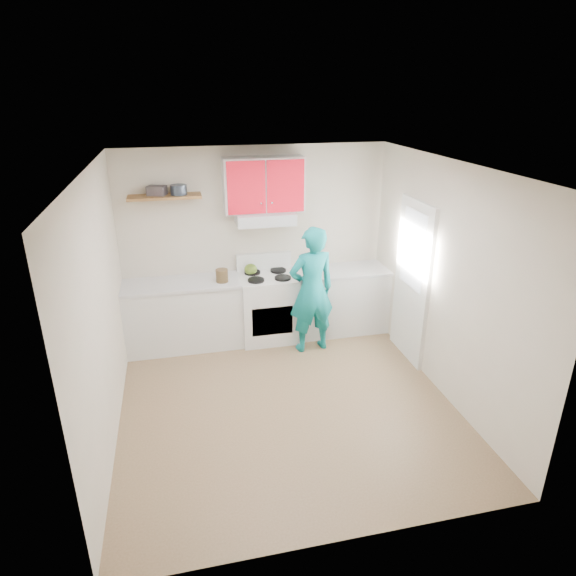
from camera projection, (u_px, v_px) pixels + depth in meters
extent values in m
plane|color=brown|center=(286.00, 402.00, 5.58)|extent=(3.80, 3.80, 0.00)
cube|color=white|center=(286.00, 167.00, 4.60)|extent=(3.60, 3.80, 0.04)
cube|color=beige|center=(255.00, 243.00, 6.81)|extent=(3.60, 0.04, 2.60)
cube|color=beige|center=(347.00, 402.00, 3.38)|extent=(3.60, 0.04, 2.60)
cube|color=beige|center=(102.00, 312.00, 4.72)|extent=(0.04, 3.80, 2.60)
cube|color=beige|center=(445.00, 281.00, 5.47)|extent=(0.04, 3.80, 2.60)
cube|color=white|center=(412.00, 282.00, 6.20)|extent=(0.05, 0.85, 2.05)
cube|color=white|center=(413.00, 250.00, 6.03)|extent=(0.01, 0.55, 0.95)
cube|color=silver|center=(184.00, 315.00, 6.64)|extent=(1.52, 0.60, 0.90)
cube|color=silver|center=(339.00, 300.00, 7.09)|extent=(1.32, 0.60, 0.90)
cube|color=white|center=(268.00, 307.00, 6.85)|extent=(0.76, 0.65, 0.92)
cube|color=silver|center=(265.00, 218.00, 6.48)|extent=(0.76, 0.44, 0.15)
cube|color=red|center=(264.00, 185.00, 6.37)|extent=(1.02, 0.33, 0.70)
cube|color=brown|center=(165.00, 197.00, 6.16)|extent=(0.90, 0.30, 0.04)
cube|color=#453C3F|center=(157.00, 191.00, 6.14)|extent=(0.26, 0.22, 0.11)
cylinder|color=#333D4C|center=(179.00, 190.00, 6.16)|extent=(0.24, 0.24, 0.12)
ellipsoid|color=#516F1F|center=(251.00, 269.00, 6.71)|extent=(0.21, 0.21, 0.15)
cylinder|color=#4D3B22|center=(222.00, 276.00, 6.46)|extent=(0.20, 0.20, 0.19)
cube|color=olive|center=(335.00, 270.00, 6.93)|extent=(0.35, 0.30, 0.02)
cube|color=red|center=(367.00, 270.00, 6.97)|extent=(0.39, 0.36, 0.01)
imported|color=#0E7C7F|center=(312.00, 290.00, 6.41)|extent=(0.67, 0.49, 1.70)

